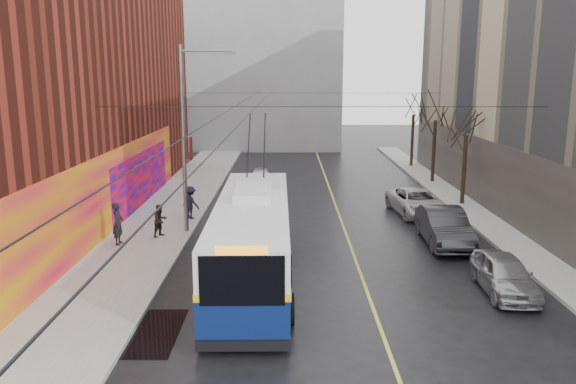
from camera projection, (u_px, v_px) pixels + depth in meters
name	position (u px, v px, depth m)	size (l,w,h in m)	color
ground	(331.00, 322.00, 17.70)	(140.00, 140.00, 0.00)	black
sidewalk_left	(161.00, 222.00, 29.42)	(4.00, 60.00, 0.15)	gray
sidewalk_right	(485.00, 222.00, 29.42)	(2.00, 60.00, 0.15)	gray
lane_line	(339.00, 214.00, 31.39)	(0.12, 50.00, 0.01)	#BFB74C
building_left	(14.00, 87.00, 29.94)	(12.11, 36.00, 14.00)	#521A10
building_far	(244.00, 61.00, 59.85)	(20.50, 12.10, 18.00)	gray
streetlight_pole	(187.00, 135.00, 26.48)	(2.65, 0.60, 9.00)	slate
catenary_wires	(266.00, 100.00, 30.85)	(18.00, 60.00, 0.22)	black
tree_near	(467.00, 122.00, 32.33)	(3.20, 3.20, 6.40)	black
tree_mid	(436.00, 109.00, 39.12)	(3.20, 3.20, 6.68)	black
tree_far	(414.00, 105.00, 45.99)	(3.20, 3.20, 6.57)	black
puddle	(145.00, 332.00, 16.99)	(2.07, 3.36, 0.01)	black
pigeons_flying	(254.00, 83.00, 26.29)	(4.34, 2.45, 1.45)	slate
trolleybus	(253.00, 237.00, 21.14)	(3.06, 12.50, 5.89)	#0A194C
parked_car_a	(504.00, 274.00, 19.96)	(1.62, 4.03, 1.37)	#A0A1A4
parked_car_b	(444.00, 227.00, 25.63)	(1.76, 5.04, 1.66)	#2A2A2D
parked_car_c	(417.00, 202.00, 31.08)	(2.33, 5.06, 1.41)	silver
following_car	(260.00, 178.00, 38.48)	(1.62, 4.02, 1.37)	#B1B2B6
pedestrian_a	(118.00, 223.00, 25.10)	(0.70, 0.46, 1.93)	black
pedestrian_b	(160.00, 220.00, 26.37)	(0.75, 0.58, 1.54)	black
pedestrian_c	(190.00, 202.00, 29.60)	(1.13, 0.65, 1.74)	black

